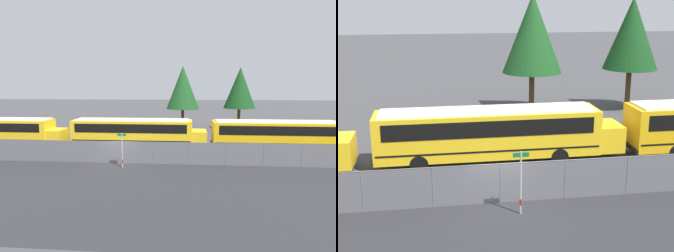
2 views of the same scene
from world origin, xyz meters
The scene contains 8 objects.
ground_plane centered at (0.00, 0.00, 0.00)m, with size 200.00×200.00×0.00m, color #424244.
road_strip centered at (0.00, -6.00, 0.00)m, with size 119.19×12.00×0.01m.
fence centered at (0.00, 0.00, 0.98)m, with size 85.26×0.07×1.92m.
school_bus_2 centered at (0.43, 5.48, 1.85)m, with size 14.10×2.53×3.11m.
school_bus_3 centered at (15.03, 5.19, 1.85)m, with size 14.10×2.53×3.11m.
street_sign centered at (0.70, -1.27, 1.53)m, with size 0.70×0.09×2.87m.
tree_0 centered at (5.17, 17.38, 6.28)m, with size 4.80×4.80×9.42m.
tree_1 centered at (13.27, 16.78, 6.24)m, with size 4.45×4.45×9.15m.
Camera 1 is at (5.90, -21.38, 6.62)m, focal length 28.00 mm.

